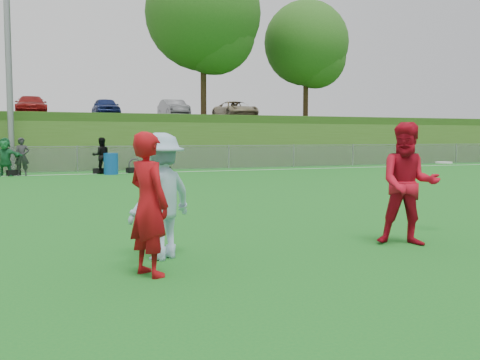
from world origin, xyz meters
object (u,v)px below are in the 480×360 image
player_blue (161,196)px  recycling_bin (111,164)px  player_red_left (149,204)px  bicycle (148,161)px  frisbee (444,163)px  player_red_center (409,184)px

player_blue → recycling_bin: player_blue is taller
player_red_left → bicycle: bearing=-35.9°
player_red_left → bicycle: player_red_left is taller
player_red_left → frisbee: (5.57, 1.10, 0.37)m
recycling_bin → bicycle: bearing=37.9°
bicycle → player_red_left: bearing=174.8°
player_red_left → player_red_center: bearing=-109.3°
frisbee → bicycle: 19.05m
frisbee → bicycle: (-1.40, 18.99, -0.74)m
recycling_bin → player_blue: bearing=-95.7°
bicycle → frisbee: bearing=-169.2°
player_red_left → player_blue: size_ratio=1.00×
player_red_center → player_blue: player_red_center is taller
bicycle → player_red_center: bearing=-173.4°
frisbee → player_red_center: bearing=-151.6°
player_red_left → recycling_bin: (2.12, 18.49, -0.40)m
player_red_left → player_blue: player_red_left is taller
player_blue → recycling_bin: bearing=-130.3°
player_red_left → recycling_bin: player_red_left is taller
player_red_left → recycling_bin: 18.61m
player_blue → bicycle: (3.83, 19.25, -0.37)m
player_red_center → frisbee: 1.58m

